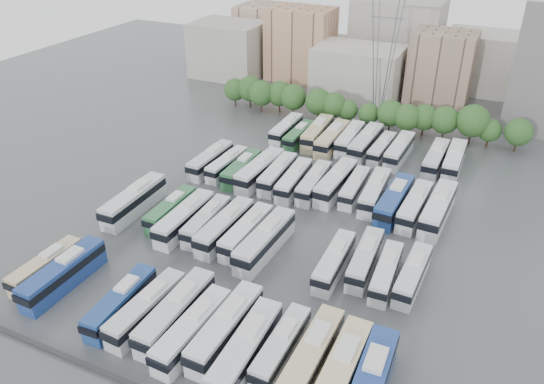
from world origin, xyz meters
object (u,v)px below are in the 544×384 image
at_px(bus_r2_s2, 227,164).
at_px(bus_r2_s7, 314,182).
at_px(bus_r3_s3, 286,129).
at_px(bus_r3_s5, 317,133).
at_px(bus_r1_s11, 365,259).
at_px(bus_r3_s7, 350,139).
at_px(bus_r2_s6, 294,180).
at_px(bus_r0_s1, 63,273).
at_px(bus_r1_s0, 134,200).
at_px(bus_r2_s1, 211,160).
at_px(bus_r1_s2, 171,209).
at_px(bus_r2_s11, 394,200).
at_px(bus_r0_s7, 193,330).
at_px(bus_r2_s9, 355,187).
at_px(bus_r0_s5, 147,308).
at_px(bus_r0_s8, 226,328).
at_px(bus_r0_s11, 312,355).
at_px(bus_r3_s10, 399,150).
at_px(bus_r2_s10, 375,192).
at_px(bus_r3_s6, 332,139).
at_px(bus_r0_s10, 281,347).
at_px(bus_r1_s12, 386,272).
at_px(bus_r3_s4, 299,135).
at_px(bus_r1_s4, 207,221).
at_px(bus_r2_s3, 242,169).
at_px(bus_r2_s8, 336,182).
at_px(bus_r2_s12, 415,206).
at_px(bus_r1_s10, 334,261).
at_px(bus_r0_s12, 341,373).
at_px(bus_r3_s12, 436,158).
at_px(bus_r1_s6, 247,232).
at_px(bus_r1_s7, 265,240).
at_px(bus_r2_s5, 278,174).
at_px(bus_r1_s13, 413,274).
at_px(bus_r2_s13, 438,209).
at_px(bus_r0_s4, 121,302).
at_px(bus_r1_s5, 225,226).
at_px(bus_r2_s4, 260,170).
at_px(electricity_pylon, 386,30).
at_px(bus_r3_s8, 366,142).
at_px(bus_r3_s13, 454,160).
at_px(bus_r3_s9, 382,148).

height_order(bus_r2_s2, bus_r2_s7, bus_r2_s7).
bearing_deg(bus_r3_s3, bus_r3_s5, 4.22).
xyz_separation_m(bus_r1_s11, bus_r3_s7, (-13.56, 35.86, 0.11)).
bearing_deg(bus_r2_s6, bus_r0_s1, -117.60).
height_order(bus_r1_s0, bus_r2_s1, bus_r1_s0).
relative_size(bus_r1_s2, bus_r2_s11, 0.83).
relative_size(bus_r1_s2, bus_r3_s5, 0.85).
xyz_separation_m(bus_r0_s7, bus_r2_s9, (6.31, 38.56, -0.20)).
xyz_separation_m(bus_r0_s5, bus_r0_s8, (9.80, 1.02, 0.12)).
distance_m(bus_r0_s11, bus_r3_s10, 53.24).
bearing_deg(bus_r2_s10, bus_r3_s6, 125.79).
height_order(bus_r0_s11, bus_r2_s2, bus_r0_s11).
bearing_deg(bus_r0_s10, bus_r2_s1, 130.78).
xyz_separation_m(bus_r1_s12, bus_r2_s1, (-36.37, 18.05, 0.18)).
bearing_deg(bus_r3_s4, bus_r2_s10, -38.33).
distance_m(bus_r1_s4, bus_r2_s3, 17.12).
distance_m(bus_r2_s8, bus_r2_s12, 13.42).
relative_size(bus_r3_s5, bus_r3_s7, 1.06).
height_order(bus_r0_s11, bus_r2_s1, bus_r0_s11).
height_order(bus_r1_s10, bus_r2_s10, bus_r2_s10).
relative_size(bus_r0_s12, bus_r3_s12, 1.07).
height_order(bus_r1_s6, bus_r1_s7, bus_r1_s7).
height_order(bus_r2_s5, bus_r3_s10, bus_r3_s10).
xyz_separation_m(bus_r2_s6, bus_r2_s10, (13.25, 1.61, 0.07)).
relative_size(bus_r1_s10, bus_r2_s9, 1.04).
height_order(bus_r1_s13, bus_r2_s13, bus_r2_s13).
bearing_deg(bus_r2_s1, bus_r3_s10, 32.79).
xyz_separation_m(bus_r0_s12, bus_r1_s13, (3.12, 18.91, -0.33)).
bearing_deg(bus_r0_s8, bus_r0_s4, -172.97).
distance_m(bus_r1_s5, bus_r2_s4, 17.97).
bearing_deg(bus_r1_s7, bus_r2_s3, 128.53).
bearing_deg(bus_r1_s7, bus_r0_s8, -76.43).
relative_size(bus_r0_s11, bus_r0_s12, 0.95).
relative_size(bus_r1_s11, bus_r2_s3, 1.01).
relative_size(electricity_pylon, bus_r3_s10, 2.71).
distance_m(bus_r0_s11, bus_r2_s11, 34.54).
bearing_deg(bus_r2_s10, bus_r2_s13, -9.68).
relative_size(bus_r0_s8, bus_r3_s7, 1.05).
relative_size(bus_r2_s11, bus_r3_s8, 1.00).
relative_size(bus_r0_s5, bus_r2_s7, 1.03).
relative_size(bus_r2_s4, bus_r2_s13, 0.96).
bearing_deg(bus_r3_s13, bus_r3_s10, 179.82).
bearing_deg(bus_r3_s4, bus_r3_s9, 3.76).
distance_m(bus_r1_s10, bus_r2_s10, 19.79).
xyz_separation_m(bus_r2_s11, bus_r3_s8, (-10.09, 19.13, 0.00)).
bearing_deg(bus_r2_s13, bus_r1_s10, -115.57).
xyz_separation_m(bus_r1_s0, bus_r1_s6, (19.52, -0.06, -0.21)).
distance_m(bus_r2_s4, bus_r3_s8, 22.92).
distance_m(bus_r2_s4, bus_r3_s4, 17.28).
bearing_deg(bus_r2_s4, bus_r3_s6, 71.98).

